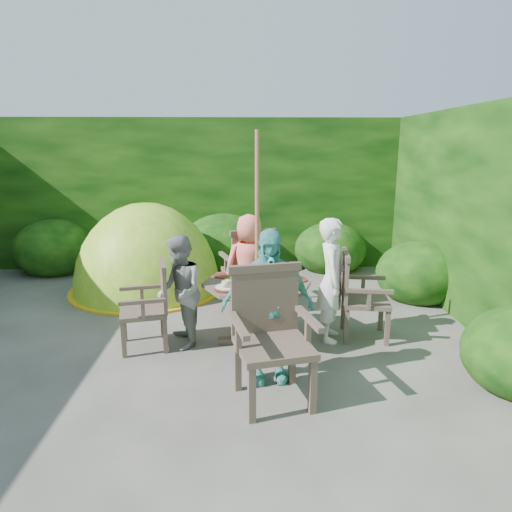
{
  "coord_description": "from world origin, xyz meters",
  "views": [
    {
      "loc": [
        0.93,
        -4.13,
        2.04
      ],
      "look_at": [
        1.07,
        0.82,
        0.85
      ],
      "focal_mm": 32.0,
      "sensor_mm": 36.0,
      "label": 1
    }
  ],
  "objects_px": {
    "child_front": "(268,306)",
    "garden_chair_right": "(358,294)",
    "child_left": "(180,292)",
    "patio_table": "(257,291)",
    "garden_chair_back": "(249,267)",
    "garden_chair_left": "(150,304)",
    "child_right": "(332,280)",
    "child_back": "(250,266)",
    "dome_tent": "(149,289)",
    "garden_chair_front": "(271,333)",
    "parasol_pole": "(257,241)"
  },
  "relations": [
    {
      "from": "child_right",
      "to": "child_back",
      "type": "relative_size",
      "value": 1.05
    },
    {
      "from": "garden_chair_right",
      "to": "child_front",
      "type": "height_order",
      "value": "child_front"
    },
    {
      "from": "garden_chair_right",
      "to": "garden_chair_back",
      "type": "distance_m",
      "value": 1.52
    },
    {
      "from": "child_right",
      "to": "parasol_pole",
      "type": "bearing_deg",
      "value": 104.84
    },
    {
      "from": "child_back",
      "to": "dome_tent",
      "type": "xyz_separation_m",
      "value": [
        -1.47,
        1.08,
        -0.63
      ]
    },
    {
      "from": "patio_table",
      "to": "garden_chair_front",
      "type": "height_order",
      "value": "garden_chair_front"
    },
    {
      "from": "patio_table",
      "to": "garden_chair_back",
      "type": "bearing_deg",
      "value": 93.84
    },
    {
      "from": "dome_tent",
      "to": "garden_chair_back",
      "type": "bearing_deg",
      "value": -39.52
    },
    {
      "from": "child_right",
      "to": "child_back",
      "type": "bearing_deg",
      "value": 59.84
    },
    {
      "from": "garden_chair_left",
      "to": "parasol_pole",
      "type": "bearing_deg",
      "value": 80.93
    },
    {
      "from": "patio_table",
      "to": "garden_chair_left",
      "type": "distance_m",
      "value": 1.11
    },
    {
      "from": "garden_chair_right",
      "to": "garden_chair_back",
      "type": "xyz_separation_m",
      "value": [
        -1.16,
        0.98,
        0.05
      ]
    },
    {
      "from": "garden_chair_front",
      "to": "child_right",
      "type": "bearing_deg",
      "value": 44.91
    },
    {
      "from": "parasol_pole",
      "to": "garden_chair_front",
      "type": "height_order",
      "value": "parasol_pole"
    },
    {
      "from": "parasol_pole",
      "to": "garden_chair_back",
      "type": "height_order",
      "value": "parasol_pole"
    },
    {
      "from": "child_front",
      "to": "garden_chair_left",
      "type": "bearing_deg",
      "value": 143.11
    },
    {
      "from": "garden_chair_right",
      "to": "child_left",
      "type": "distance_m",
      "value": 1.9
    },
    {
      "from": "child_right",
      "to": "child_back",
      "type": "distance_m",
      "value": 1.13
    },
    {
      "from": "parasol_pole",
      "to": "garden_chair_back",
      "type": "distance_m",
      "value": 1.23
    },
    {
      "from": "garden_chair_right",
      "to": "garden_chair_front",
      "type": "relative_size",
      "value": 0.87
    },
    {
      "from": "child_left",
      "to": "child_front",
      "type": "relative_size",
      "value": 0.85
    },
    {
      "from": "patio_table",
      "to": "garden_chair_left",
      "type": "height_order",
      "value": "garden_chair_left"
    },
    {
      "from": "garden_chair_left",
      "to": "patio_table",
      "type": "bearing_deg",
      "value": 80.97
    },
    {
      "from": "child_right",
      "to": "dome_tent",
      "type": "height_order",
      "value": "child_right"
    },
    {
      "from": "child_back",
      "to": "garden_chair_front",
      "type": "bearing_deg",
      "value": 85.13
    },
    {
      "from": "child_front",
      "to": "dome_tent",
      "type": "bearing_deg",
      "value": 115.57
    },
    {
      "from": "garden_chair_front",
      "to": "dome_tent",
      "type": "bearing_deg",
      "value": 105.49
    },
    {
      "from": "garden_chair_left",
      "to": "garden_chair_back",
      "type": "relative_size",
      "value": 0.86
    },
    {
      "from": "garden_chair_left",
      "to": "child_back",
      "type": "bearing_deg",
      "value": 117.06
    },
    {
      "from": "child_right",
      "to": "child_front",
      "type": "height_order",
      "value": "child_front"
    },
    {
      "from": "garden_chair_right",
      "to": "patio_table",
      "type": "bearing_deg",
      "value": 103.32
    },
    {
      "from": "child_left",
      "to": "child_front",
      "type": "xyz_separation_m",
      "value": [
        0.86,
        -0.73,
        0.1
      ]
    },
    {
      "from": "garden_chair_back",
      "to": "child_left",
      "type": "relative_size",
      "value": 0.86
    },
    {
      "from": "child_back",
      "to": "garden_chair_right",
      "type": "bearing_deg",
      "value": 140.13
    },
    {
      "from": "patio_table",
      "to": "parasol_pole",
      "type": "xyz_separation_m",
      "value": [
        -0.0,
        -0.0,
        0.53
      ]
    },
    {
      "from": "parasol_pole",
      "to": "garden_chair_back",
      "type": "xyz_separation_m",
      "value": [
        -0.07,
        1.09,
        -0.56
      ]
    },
    {
      "from": "garden_chair_right",
      "to": "garden_chair_left",
      "type": "bearing_deg",
      "value": 102.62
    },
    {
      "from": "garden_chair_left",
      "to": "child_left",
      "type": "distance_m",
      "value": 0.33
    },
    {
      "from": "garden_chair_left",
      "to": "garden_chair_front",
      "type": "distance_m",
      "value": 1.55
    },
    {
      "from": "garden_chair_front",
      "to": "child_back",
      "type": "xyz_separation_m",
      "value": [
        -0.14,
        1.88,
        0.07
      ]
    },
    {
      "from": "garden_chair_front",
      "to": "patio_table",
      "type": "bearing_deg",
      "value": 80.79
    },
    {
      "from": "garden_chair_back",
      "to": "garden_chair_front",
      "type": "height_order",
      "value": "garden_chair_front"
    },
    {
      "from": "garden_chair_right",
      "to": "child_right",
      "type": "height_order",
      "value": "child_right"
    },
    {
      "from": "garden_chair_back",
      "to": "garden_chair_left",
      "type": "bearing_deg",
      "value": 30.39
    },
    {
      "from": "patio_table",
      "to": "child_right",
      "type": "distance_m",
      "value": 0.8
    },
    {
      "from": "parasol_pole",
      "to": "child_left",
      "type": "bearing_deg",
      "value": -175.27
    },
    {
      "from": "child_front",
      "to": "garden_chair_right",
      "type": "bearing_deg",
      "value": 36.03
    },
    {
      "from": "child_right",
      "to": "child_back",
      "type": "height_order",
      "value": "child_right"
    },
    {
      "from": "garden_chair_right",
      "to": "garden_chair_front",
      "type": "xyz_separation_m",
      "value": [
        -1.02,
        -1.19,
        0.07
      ]
    },
    {
      "from": "patio_table",
      "to": "garden_chair_right",
      "type": "bearing_deg",
      "value": 5.6
    }
  ]
}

